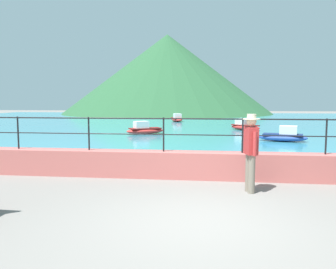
% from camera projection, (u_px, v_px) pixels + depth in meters
% --- Properties ---
extents(ground_plane, '(120.00, 120.00, 0.00)m').
position_uv_depth(ground_plane, '(198.00, 222.00, 5.69)').
color(ground_plane, slate).
extents(promenade_wall, '(20.00, 0.56, 0.70)m').
position_uv_depth(promenade_wall, '(202.00, 165.00, 8.82)').
color(promenade_wall, '#BC605B').
rests_on(promenade_wall, ground).
extents(railing, '(18.44, 0.04, 0.90)m').
position_uv_depth(railing, '(203.00, 128.00, 8.72)').
color(railing, black).
rests_on(railing, promenade_wall).
extents(lake_water, '(64.00, 44.32, 0.06)m').
position_uv_depth(lake_water, '(207.00, 122.00, 31.21)').
color(lake_water, teal).
rests_on(lake_water, ground).
extents(hill_main, '(31.44, 31.44, 11.92)m').
position_uv_depth(hill_main, '(167.00, 74.00, 51.12)').
color(hill_main, '#285633').
rests_on(hill_main, ground).
extents(hill_secondary, '(23.03, 23.03, 5.67)m').
position_uv_depth(hill_secondary, '(173.00, 95.00, 51.08)').
color(hill_secondary, '#1E4C2D').
rests_on(hill_secondary, ground).
extents(person_walking, '(0.38, 0.56, 1.75)m').
position_uv_depth(person_walking, '(251.00, 149.00, 7.43)').
color(person_walking, slate).
rests_on(person_walking, ground).
extents(boat_0, '(2.26, 2.27, 0.76)m').
position_uv_depth(boat_0, '(245.00, 126.00, 22.55)').
color(boat_0, red).
rests_on(boat_0, lake_water).
extents(boat_1, '(2.43, 1.98, 0.76)m').
position_uv_depth(boat_1, '(144.00, 129.00, 19.92)').
color(boat_1, red).
rests_on(boat_1, lake_water).
extents(boat_2, '(2.45, 1.45, 0.76)m').
position_uv_depth(boat_2, '(284.00, 136.00, 16.35)').
color(boat_2, '#2D4C9E').
rests_on(boat_2, lake_water).
extents(boat_3, '(1.59, 2.47, 0.76)m').
position_uv_depth(boat_3, '(177.00, 119.00, 31.60)').
color(boat_3, red).
rests_on(boat_3, lake_water).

